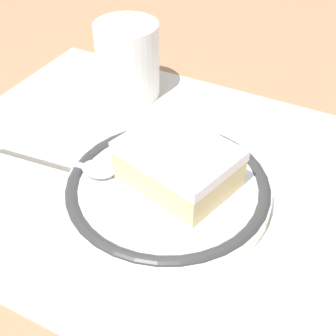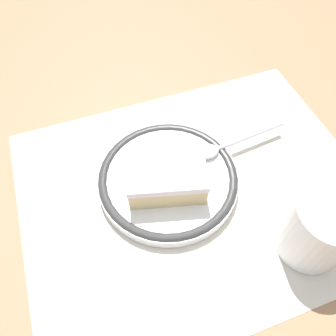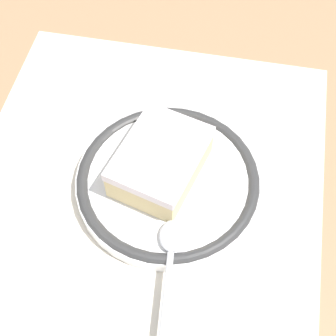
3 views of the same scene
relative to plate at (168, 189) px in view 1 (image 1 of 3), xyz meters
The scene contains 6 objects.
ground_plane 0.04m from the plate, 37.14° to the right, with size 2.40×2.40×0.00m, color #9E7551.
placemat 0.04m from the plate, 37.14° to the right, with size 0.46×0.37×0.00m, color beige.
plate is the anchor object (origin of this frame).
cake_slice 0.03m from the plate, 123.98° to the right, with size 0.12×0.10×0.04m.
spoon 0.09m from the plate, 11.90° to the left, with size 0.14×0.03×0.01m.
cup 0.19m from the plate, 48.10° to the right, with size 0.07×0.07×0.09m.
Camera 1 is at (-0.18, 0.30, 0.31)m, focal length 50.07 mm.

